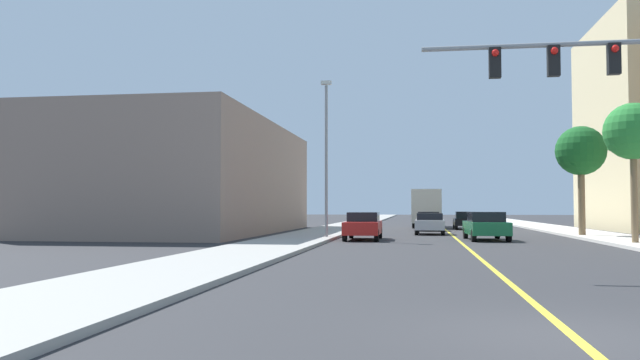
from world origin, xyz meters
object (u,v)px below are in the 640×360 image
Objects in this scene: car_silver at (430,223)px; delivery_truck at (427,208)px; palm_far at (581,152)px; car_black at (466,220)px; palm_mid at (633,133)px; car_green at (486,225)px; car_red at (363,225)px; street_lamp at (326,151)px; car_gray at (428,221)px.

delivery_truck is at bearing 91.24° from car_silver.
palm_far reaches higher than car_black.
delivery_truck is at bearing 109.96° from palm_mid.
car_green is (-5.81, -4.01, -4.17)m from palm_far.
delivery_truck is (-2.76, 20.76, 0.91)m from car_green.
car_black is at bearing -111.61° from car_red.
street_lamp is 22.14m from delivery_truck.
palm_far reaches higher than car_red.
palm_far is at bearing -61.08° from delivery_truck.
street_lamp is 15.10m from palm_mid.
street_lamp is 2.14× the size of car_black.
car_silver is at bearing -88.35° from delivery_truck.
palm_mid is at bearing -48.82° from car_silver.
car_green is at bearing -80.61° from delivery_truck.
car_red is (2.02, -0.11, -4.07)m from street_lamp.
delivery_truck is at bearing 88.83° from car_gray.
palm_mid is at bearing -34.99° from car_green.
palm_far is 13.49m from car_gray.
street_lamp is 1.35× the size of palm_far.
palm_far is 0.73× the size of delivery_truck.
delivery_truck is at bearing 74.87° from street_lamp.
palm_far is at bearing -65.27° from car_black.
palm_far reaches higher than car_gray.
car_gray is at bearing -133.03° from car_black.
palm_far is at bearing 92.78° from palm_mid.
palm_mid is 26.48m from delivery_truck.
street_lamp is 10.12m from car_silver.
car_green is at bearing -175.88° from car_red.
car_gray is 0.44× the size of delivery_truck.
palm_far is at bearing -17.08° from car_silver.
palm_mid reaches higher than palm_far.
car_black is 1.03× the size of car_gray.
palm_mid is 1.65× the size of car_gray.
palm_far is 1.39× the size of car_green.
palm_mid is 1.63× the size of car_silver.
palm_mid is at bearing -68.24° from delivery_truck.
car_green is at bearing 2.72° from street_lamp.
car_green reaches higher than car_gray.
street_lamp reaches higher than palm_far.
palm_far reaches higher than car_green.
street_lamp reaches higher than car_red.
delivery_truck reaches higher than car_black.
car_gray is at bearing 132.26° from palm_far.
car_red is 1.18× the size of car_silver.
car_green reaches higher than car_red.
car_red is at bearing -159.76° from palm_far.
palm_far is 1.64× the size of car_gray.
palm_far is 13.73m from car_red.
car_gray is 0.99× the size of car_silver.
street_lamp is 4.54m from car_red.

